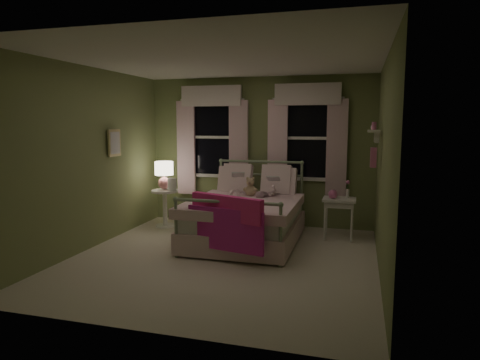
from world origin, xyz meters
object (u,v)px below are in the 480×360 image
(child_left, at_px, (236,177))
(teddy_bear, at_px, (251,188))
(bed, at_px, (246,217))
(nightstand_right, at_px, (339,205))
(child_right, at_px, (270,179))
(table_lamp, at_px, (164,173))
(nightstand_left, at_px, (165,203))

(child_left, xyz_separation_m, teddy_bear, (0.28, -0.16, -0.15))
(bed, relative_size, nightstand_right, 3.18)
(nightstand_right, bearing_deg, child_right, -174.37)
(child_right, bearing_deg, child_left, 21.34)
(bed, height_order, table_lamp, bed)
(nightstand_left, bearing_deg, bed, -18.78)
(bed, distance_m, nightstand_right, 1.46)
(teddy_bear, distance_m, table_lamp, 1.65)
(bed, distance_m, child_left, 0.75)
(child_left, bearing_deg, nightstand_right, 164.34)
(teddy_bear, relative_size, nightstand_left, 0.47)
(child_right, xyz_separation_m, teddy_bear, (-0.28, -0.16, -0.13))
(child_left, xyz_separation_m, child_right, (0.56, 0.00, -0.02))
(table_lamp, bearing_deg, nightstand_left, 0.00)
(child_right, relative_size, teddy_bear, 2.30)
(bed, height_order, nightstand_right, bed)
(table_lamp, bearing_deg, nightstand_right, -0.44)
(nightstand_right, bearing_deg, bed, -158.71)
(child_right, height_order, teddy_bear, child_right)
(nightstand_left, bearing_deg, table_lamp, 180.00)
(table_lamp, bearing_deg, teddy_bear, -10.06)
(teddy_bear, bearing_deg, child_left, 150.50)
(child_right, xyz_separation_m, nightstand_left, (-1.90, 0.13, -0.50))
(child_right, height_order, nightstand_left, child_right)
(bed, height_order, child_right, child_right)
(nightstand_right, bearing_deg, child_left, -176.29)
(child_right, xyz_separation_m, table_lamp, (-1.90, 0.13, 0.03))
(child_left, bearing_deg, teddy_bear, 131.13)
(child_left, bearing_deg, nightstand_left, -24.86)
(bed, xyz_separation_m, child_left, (-0.28, 0.42, 0.55))
(teddy_bear, bearing_deg, bed, -90.00)
(bed, bearing_deg, teddy_bear, 90.00)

